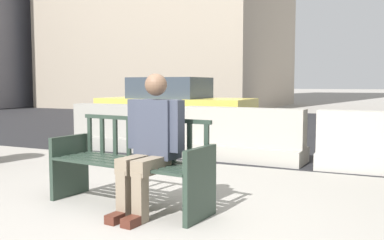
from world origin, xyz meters
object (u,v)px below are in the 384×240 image
at_px(car_taxi_near, 174,103).
at_px(jersey_barrier_centre, 242,139).
at_px(street_bench, 130,167).
at_px(jersey_barrier_left, 123,131).
at_px(seated_person, 151,140).

bearing_deg(car_taxi_near, jersey_barrier_centre, -51.17).
bearing_deg(street_bench, jersey_barrier_centre, 86.22).
distance_m(street_bench, jersey_barrier_left, 3.74).
bearing_deg(jersey_barrier_left, car_taxi_near, 103.90).
relative_size(street_bench, jersey_barrier_left, 0.86).
bearing_deg(jersey_barrier_left, jersey_barrier_centre, -3.13).
xyz_separation_m(jersey_barrier_centre, jersey_barrier_left, (-2.33, 0.13, 0.00)).
xyz_separation_m(street_bench, jersey_barrier_left, (-2.14, 3.07, -0.06)).
relative_size(jersey_barrier_centre, jersey_barrier_left, 1.00).
xyz_separation_m(street_bench, car_taxi_near, (-3.13, 7.07, 0.29)).
bearing_deg(car_taxi_near, street_bench, -66.12).
bearing_deg(jersey_barrier_left, street_bench, -55.11).
relative_size(seated_person, car_taxi_near, 0.31).
bearing_deg(seated_person, jersey_barrier_left, 127.66).
height_order(street_bench, seated_person, seated_person).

